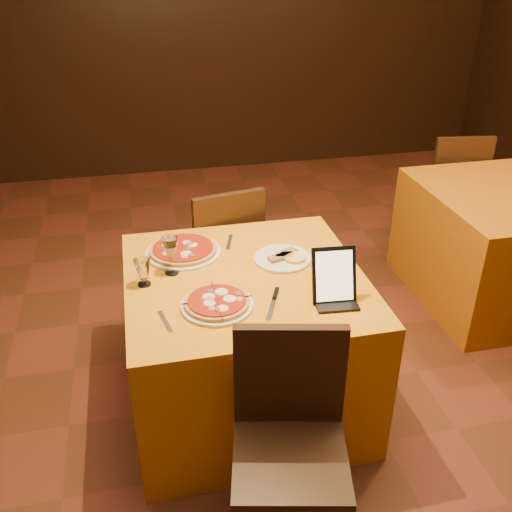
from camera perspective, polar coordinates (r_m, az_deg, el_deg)
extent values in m
cube|color=#5E2D19|center=(3.14, 3.11, -13.46)|extent=(6.00, 7.00, 0.01)
cube|color=black|center=(5.81, -6.26, 21.79)|extent=(6.00, 0.01, 2.80)
cube|color=orange|center=(2.86, -1.08, -8.44)|extent=(1.10, 1.10, 0.75)
cube|color=#B05C0B|center=(4.07, 23.72, 1.07)|extent=(1.10, 1.10, 0.75)
cylinder|color=white|center=(2.44, -3.93, -4.93)|extent=(0.31, 0.31, 0.01)
cylinder|color=#AD4C23|center=(2.43, -3.94, -4.62)|extent=(0.28, 0.28, 0.02)
cylinder|color=white|center=(2.86, -7.28, 0.39)|extent=(0.37, 0.37, 0.01)
cylinder|color=#AD4C23|center=(2.85, -7.30, 0.67)|extent=(0.34, 0.34, 0.02)
cylinder|color=white|center=(2.78, 2.64, -0.26)|extent=(0.28, 0.28, 0.01)
cylinder|color=olive|center=(2.77, 2.64, 0.05)|extent=(0.17, 0.17, 0.02)
cube|color=black|center=(2.44, 7.80, -1.89)|extent=(0.20, 0.11, 0.23)
cube|color=silver|center=(2.44, 1.68, -4.91)|extent=(0.11, 0.23, 0.01)
cube|color=#B9B9C0|center=(2.37, -9.05, -6.49)|extent=(0.05, 0.16, 0.01)
cube|color=silver|center=(2.94, -2.67, 1.40)|extent=(0.06, 0.16, 0.01)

